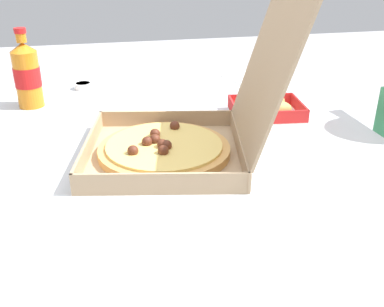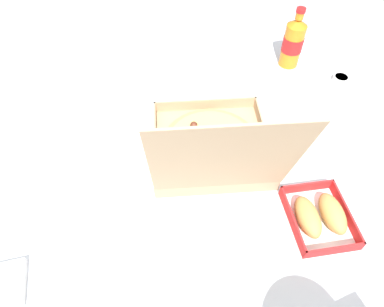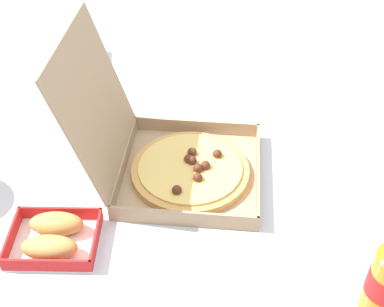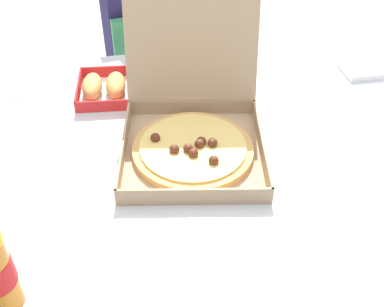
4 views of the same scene
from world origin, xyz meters
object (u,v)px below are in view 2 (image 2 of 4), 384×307
(napkin_pile, at_px, (0,287))
(dipping_sauce_cup, at_px, (341,79))
(bread_side_box, at_px, (320,216))
(pizza_box_open, at_px, (213,146))
(cola_bottle, at_px, (293,42))

(napkin_pile, height_order, dipping_sauce_cup, same)
(bread_side_box, relative_size, dipping_sauce_cup, 3.68)
(pizza_box_open, xyz_separation_m, cola_bottle, (-0.42, -0.37, 0.04))
(bread_side_box, distance_m, dipping_sauce_cup, 0.61)
(bread_side_box, bearing_deg, pizza_box_open, -54.04)
(pizza_box_open, height_order, napkin_pile, pizza_box_open)
(dipping_sauce_cup, bearing_deg, bread_side_box, 54.08)
(pizza_box_open, xyz_separation_m, bread_side_box, (-0.20, 0.28, -0.03))
(napkin_pile, bearing_deg, dipping_sauce_cup, -157.96)
(bread_side_box, bearing_deg, napkin_pile, -2.51)
(cola_bottle, bearing_deg, pizza_box_open, 41.10)
(pizza_box_open, xyz_separation_m, dipping_sauce_cup, (-0.56, -0.22, -0.04))
(bread_side_box, relative_size, cola_bottle, 0.92)
(cola_bottle, height_order, napkin_pile, cola_bottle)
(cola_bottle, height_order, dipping_sauce_cup, cola_bottle)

